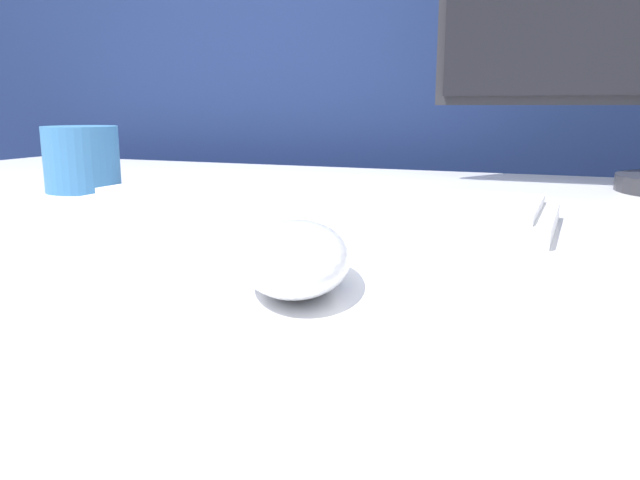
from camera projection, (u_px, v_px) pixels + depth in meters
name	position (u px, v px, depth m)	size (l,w,h in m)	color
partition_panel	(513.00, 265.00, 1.14)	(5.00, 0.03, 1.17)	navy
computer_mouse_near	(296.00, 256.00, 0.36)	(0.11, 0.14, 0.04)	white
keyboard	(310.00, 204.00, 0.60)	(0.45, 0.16, 0.02)	silver
mug	(82.00, 159.00, 0.77)	(0.09, 0.09, 0.08)	teal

